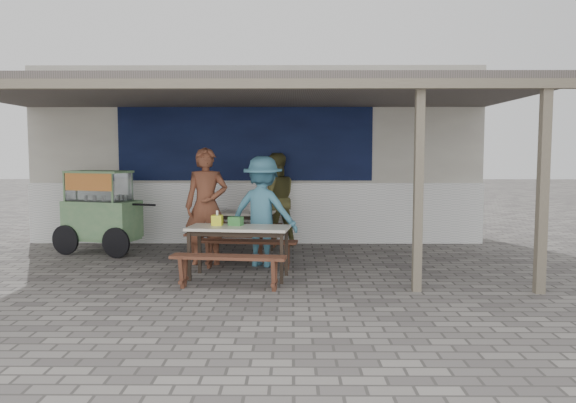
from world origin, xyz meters
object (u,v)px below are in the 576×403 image
(patron_wall_side, at_px, (275,199))
(condiment_bowl, at_px, (221,210))
(table_right, at_px, (239,232))
(patron_right_table, at_px, (263,211))
(bench_right_wall, at_px, (248,247))
(bench_left_wall, at_px, (245,229))
(condiment_jar, at_px, (251,209))
(patron_street_side, at_px, (206,206))
(bench_left_street, at_px, (227,241))
(donation_box, at_px, (236,221))
(tissue_box, at_px, (217,220))
(table_left, at_px, (236,216))
(bench_right_street, at_px, (228,264))
(vendor_cart, at_px, (101,209))

(patron_wall_side, height_order, condiment_bowl, patron_wall_side)
(table_right, bearing_deg, patron_wall_side, 88.44)
(patron_right_table, bearing_deg, patron_wall_side, -74.89)
(bench_right_wall, height_order, condiment_bowl, condiment_bowl)
(bench_left_wall, bearing_deg, condiment_jar, -66.03)
(patron_street_side, height_order, patron_wall_side, patron_street_side)
(bench_left_street, bearing_deg, donation_box, -69.65)
(patron_wall_side, bearing_deg, tissue_box, 59.16)
(table_left, relative_size, condiment_bowl, 6.28)
(bench_right_street, height_order, tissue_box, tissue_box)
(table_left, bearing_deg, bench_left_wall, 90.00)
(vendor_cart, distance_m, tissue_box, 3.01)
(vendor_cart, xyz_separation_m, patron_right_table, (2.96, -1.11, 0.07))
(table_right, bearing_deg, vendor_cart, 149.70)
(bench_right_wall, xyz_separation_m, patron_right_table, (0.22, 0.26, 0.53))
(bench_left_street, height_order, bench_left_wall, same)
(patron_street_side, bearing_deg, bench_left_wall, 72.96)
(patron_street_side, xyz_separation_m, patron_wall_side, (1.05, 1.88, -0.04))
(bench_left_wall, distance_m, bench_right_wall, 2.07)
(bench_left_wall, xyz_separation_m, bench_right_street, (0.06, -3.35, 0.00))
(table_left, height_order, bench_left_street, table_left)
(bench_right_street, distance_m, condiment_jar, 2.81)
(patron_wall_side, bearing_deg, condiment_jar, 47.35)
(patron_street_side, bearing_deg, patron_wall_side, 59.73)
(bench_right_wall, bearing_deg, condiment_jar, 98.86)
(bench_left_wall, distance_m, patron_street_side, 1.83)
(bench_right_wall, bearing_deg, bench_left_street, 127.64)
(bench_right_street, height_order, condiment_bowl, condiment_bowl)
(vendor_cart, relative_size, condiment_jar, 23.18)
(bench_right_street, xyz_separation_m, patron_right_table, (0.38, 1.55, 0.53))
(table_left, distance_m, patron_street_side, 1.08)
(bench_left_street, height_order, bench_right_wall, same)
(tissue_box, height_order, condiment_bowl, tissue_box)
(patron_street_side, relative_size, condiment_bowl, 8.49)
(bench_left_street, xyz_separation_m, patron_wall_side, (0.76, 1.59, 0.56))
(table_right, height_order, vendor_cart, vendor_cart)
(bench_right_street, bearing_deg, bench_right_wall, 90.00)
(bench_right_street, bearing_deg, table_left, 100.24)
(bench_right_wall, distance_m, patron_right_table, 0.63)
(patron_right_table, bearing_deg, bench_left_street, -15.29)
(bench_right_wall, height_order, patron_street_side, patron_street_side)
(vendor_cart, xyz_separation_m, condiment_jar, (2.69, 0.11, -0.01))
(vendor_cart, distance_m, donation_box, 3.24)
(table_left, xyz_separation_m, patron_street_side, (-0.38, -0.97, 0.27))
(donation_box, bearing_deg, vendor_cart, 143.68)
(bench_left_street, distance_m, patron_street_side, 0.73)
(table_right, xyz_separation_m, patron_right_table, (0.30, 0.90, 0.20))
(patron_wall_side, height_order, tissue_box, patron_wall_side)
(patron_street_side, bearing_deg, bench_right_street, -73.40)
(patron_street_side, xyz_separation_m, condiment_bowl, (0.10, 1.06, -0.16))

